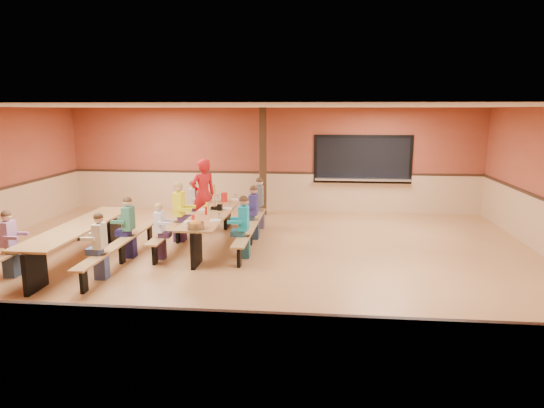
# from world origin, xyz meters

# --- Properties ---
(ground) EXTENTS (12.00, 12.00, 0.00)m
(ground) POSITION_xyz_m (0.00, 0.00, 0.00)
(ground) COLOR #99643A
(ground) RESTS_ON ground
(room_envelope) EXTENTS (12.04, 10.04, 3.02)m
(room_envelope) POSITION_xyz_m (0.00, 0.00, 0.69)
(room_envelope) COLOR brown
(room_envelope) RESTS_ON ground
(kitchen_pass_through) EXTENTS (2.78, 0.28, 1.38)m
(kitchen_pass_through) POSITION_xyz_m (2.60, 4.96, 1.49)
(kitchen_pass_through) COLOR black
(kitchen_pass_through) RESTS_ON ground
(structural_post) EXTENTS (0.18, 0.18, 3.00)m
(structural_post) POSITION_xyz_m (-0.20, 4.40, 1.50)
(structural_post) COLOR black
(structural_post) RESTS_ON ground
(cafeteria_table_main) EXTENTS (1.91, 3.70, 0.74)m
(cafeteria_table_main) POSITION_xyz_m (-0.92, 1.25, 0.53)
(cafeteria_table_main) COLOR #A67742
(cafeteria_table_main) RESTS_ON ground
(cafeteria_table_second) EXTENTS (1.91, 3.70, 0.74)m
(cafeteria_table_second) POSITION_xyz_m (-3.23, -0.31, 0.53)
(cafeteria_table_second) COLOR #A67742
(cafeteria_table_second) RESTS_ON ground
(seated_child_white_left) EXTENTS (0.33, 0.27, 1.12)m
(seated_child_white_left) POSITION_xyz_m (-1.75, 0.04, 0.56)
(seated_child_white_left) COLOR white
(seated_child_white_left) RESTS_ON ground
(seated_adult_yellow) EXTENTS (0.43, 0.35, 1.33)m
(seated_adult_yellow) POSITION_xyz_m (-1.75, 1.41, 0.67)
(seated_adult_yellow) COLOR #FFFA1A
(seated_adult_yellow) RESTS_ON ground
(seated_child_grey_left) EXTENTS (0.36, 0.29, 1.19)m
(seated_child_grey_left) POSITION_xyz_m (-1.75, 2.63, 0.60)
(seated_child_grey_left) COLOR silver
(seated_child_grey_left) RESTS_ON ground
(seated_child_teal_right) EXTENTS (0.39, 0.32, 1.25)m
(seated_child_teal_right) POSITION_xyz_m (-0.10, 0.30, 0.62)
(seated_child_teal_right) COLOR teal
(seated_child_teal_right) RESTS_ON ground
(seated_child_navy_right) EXTENTS (0.38, 0.31, 1.22)m
(seated_child_navy_right) POSITION_xyz_m (-0.10, 1.75, 0.61)
(seated_child_navy_right) COLOR navy
(seated_child_navy_right) RESTS_ON ground
(seated_child_char_right) EXTENTS (0.39, 0.32, 1.26)m
(seated_child_char_right) POSITION_xyz_m (-0.10, 2.80, 0.63)
(seated_child_char_right) COLOR #4F5159
(seated_child_char_right) RESTS_ON ground
(seated_child_purple_sec) EXTENTS (0.36, 0.30, 1.19)m
(seated_child_purple_sec) POSITION_xyz_m (-4.05, -1.26, 0.60)
(seated_child_purple_sec) COLOR #9D678E
(seated_child_purple_sec) RESTS_ON ground
(seated_child_green_sec) EXTENTS (0.38, 0.31, 1.23)m
(seated_child_green_sec) POSITION_xyz_m (-2.40, 0.09, 0.61)
(seated_child_green_sec) COLOR #346F54
(seated_child_green_sec) RESTS_ON ground
(seated_child_tan_sec) EXTENTS (0.35, 0.29, 1.17)m
(seated_child_tan_sec) POSITION_xyz_m (-2.40, -1.19, 0.59)
(seated_child_tan_sec) COLOR beige
(seated_child_tan_sec) RESTS_ON ground
(standing_woman) EXTENTS (0.77, 0.74, 1.77)m
(standing_woman) POSITION_xyz_m (-1.45, 2.50, 0.88)
(standing_woman) COLOR #B21417
(standing_woman) RESTS_ON ground
(punch_pitcher) EXTENTS (0.16, 0.16, 0.22)m
(punch_pitcher) POSITION_xyz_m (-0.90, 2.36, 0.85)
(punch_pitcher) COLOR red
(punch_pitcher) RESTS_ON cafeteria_table_main
(chip_bowl) EXTENTS (0.32, 0.32, 0.15)m
(chip_bowl) POSITION_xyz_m (-0.91, -0.37, 0.81)
(chip_bowl) COLOR orange
(chip_bowl) RESTS_ON cafeteria_table_main
(napkin_dispenser) EXTENTS (0.10, 0.14, 0.13)m
(napkin_dispenser) POSITION_xyz_m (-0.81, 1.37, 0.80)
(napkin_dispenser) COLOR black
(napkin_dispenser) RESTS_ON cafeteria_table_main
(condiment_mustard) EXTENTS (0.06, 0.06, 0.17)m
(condiment_mustard) POSITION_xyz_m (-1.10, 1.39, 0.82)
(condiment_mustard) COLOR yellow
(condiment_mustard) RESTS_ON cafeteria_table_main
(condiment_ketchup) EXTENTS (0.06, 0.06, 0.17)m
(condiment_ketchup) POSITION_xyz_m (-1.01, 0.89, 0.82)
(condiment_ketchup) COLOR #B2140F
(condiment_ketchup) RESTS_ON cafeteria_table_main
(table_paddle) EXTENTS (0.16, 0.16, 0.56)m
(table_paddle) POSITION_xyz_m (-0.94, 1.46, 0.88)
(table_paddle) COLOR black
(table_paddle) RESTS_ON cafeteria_table_main
(place_settings) EXTENTS (0.65, 3.30, 0.11)m
(place_settings) POSITION_xyz_m (-0.92, 1.25, 0.80)
(place_settings) COLOR beige
(place_settings) RESTS_ON cafeteria_table_main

